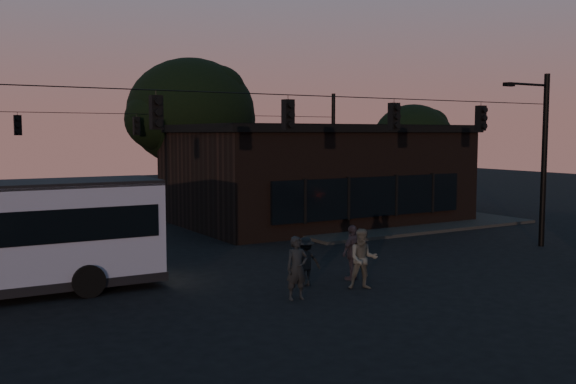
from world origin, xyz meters
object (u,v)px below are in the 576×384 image
building (316,173)px  pedestrian_c (353,252)px  pedestrian_a (297,268)px  pedestrian_d (306,261)px  pedestrian_b (363,259)px

building → pedestrian_c: (-7.03, -12.96, -1.77)m
building → pedestrian_c: bearing=-118.5°
building → pedestrian_a: (-10.02, -14.20, -1.76)m
pedestrian_d → building: bearing=-111.4°
building → pedestrian_b: building is taller
building → pedestrian_d: (-8.86, -12.85, -1.91)m
pedestrian_a → pedestrian_c: bearing=30.1°
pedestrian_b → pedestrian_d: pedestrian_b is taller
pedestrian_a → pedestrian_c: size_ratio=1.02×
pedestrian_d → pedestrian_b: bearing=148.4°
building → pedestrian_a: 17.47m
pedestrian_a → pedestrian_c: 3.23m
pedestrian_b → pedestrian_c: 1.30m
pedestrian_a → pedestrian_c: pedestrian_a is taller
pedestrian_a → pedestrian_b: pedestrian_b is taller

